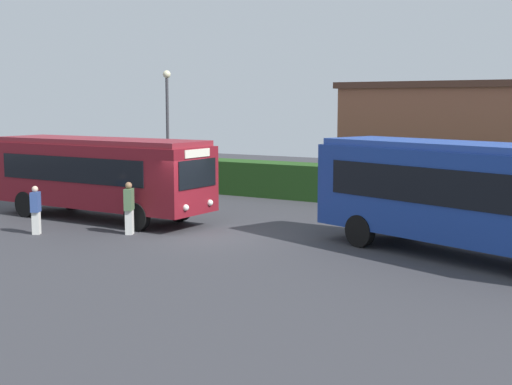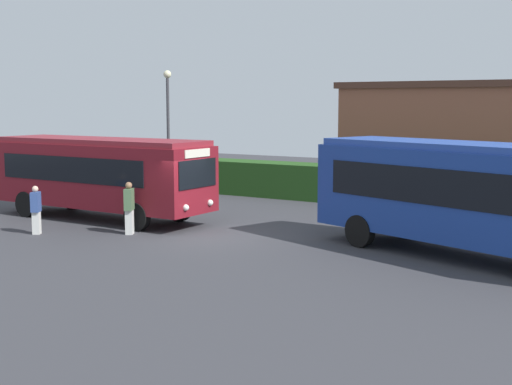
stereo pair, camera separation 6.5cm
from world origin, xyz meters
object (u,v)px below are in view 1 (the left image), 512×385
(person_right, at_px, (129,207))
(person_far, at_px, (465,214))
(lamppost, at_px, (167,119))
(bus_maroon, at_px, (100,173))
(person_left, at_px, (36,209))
(traffic_cone, at_px, (60,190))
(bus_blue, at_px, (464,192))
(person_center, at_px, (148,191))

(person_right, height_order, person_far, person_right)
(person_right, bearing_deg, lamppost, -88.10)
(bus_maroon, height_order, person_left, bus_maroon)
(person_far, xyz_separation_m, lamppost, (-14.77, 3.57, 2.73))
(lamppost, bearing_deg, person_far, -13.60)
(person_left, bearing_deg, traffic_cone, 100.80)
(person_far, relative_size, lamppost, 0.30)
(bus_blue, height_order, person_right, bus_blue)
(bus_blue, relative_size, lamppost, 1.61)
(person_left, relative_size, person_center, 0.97)
(bus_blue, bearing_deg, bus_maroon, -159.16)
(bus_maroon, relative_size, person_center, 5.52)
(bus_maroon, bearing_deg, person_right, -30.14)
(person_center, bearing_deg, traffic_cone, 169.73)
(person_right, height_order, lamppost, lamppost)
(bus_blue, bearing_deg, person_left, -144.79)
(bus_maroon, bearing_deg, lamppost, 106.42)
(person_left, bearing_deg, bus_blue, -15.27)
(bus_blue, bearing_deg, person_right, -149.06)
(person_right, xyz_separation_m, lamppost, (-4.79, 8.10, 2.72))
(person_far, bearing_deg, person_center, -169.03)
(bus_blue, xyz_separation_m, traffic_cone, (-19.71, 3.19, -1.58))
(bus_blue, distance_m, traffic_cone, 20.03)
(person_far, bearing_deg, bus_blue, -68.44)
(person_right, height_order, traffic_cone, person_right)
(person_center, distance_m, lamppost, 5.50)
(traffic_cone, relative_size, lamppost, 0.10)
(person_left, xyz_separation_m, traffic_cone, (-6.52, 7.10, -0.56))
(person_left, distance_m, person_center, 5.56)
(bus_maroon, distance_m, lamppost, 6.84)
(bus_maroon, height_order, bus_blue, bus_blue)
(person_center, xyz_separation_m, traffic_cone, (-6.71, 1.54, -0.59))
(person_right, distance_m, traffic_cone, 10.72)
(lamppost, bearing_deg, bus_blue, -20.83)
(person_far, xyz_separation_m, traffic_cone, (-19.18, 0.94, -0.62))
(bus_blue, xyz_separation_m, person_center, (-13.00, 1.65, -1.00))
(bus_maroon, xyz_separation_m, person_right, (2.99, -1.77, -0.85))
(person_right, bearing_deg, traffic_cone, -59.43)
(bus_maroon, bearing_deg, person_far, 12.52)
(person_left, xyz_separation_m, person_far, (12.66, 6.16, 0.06))
(person_right, bearing_deg, bus_maroon, -59.39)
(person_right, bearing_deg, person_center, -86.28)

